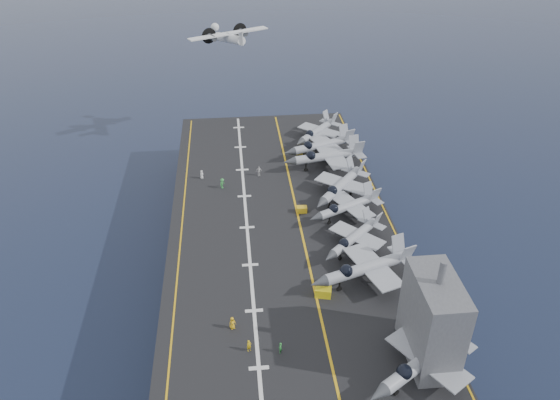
{
  "coord_description": "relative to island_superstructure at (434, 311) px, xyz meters",
  "views": [
    {
      "loc": [
        -7.9,
        -75.43,
        63.8
      ],
      "look_at": [
        0.0,
        4.0,
        13.0
      ],
      "focal_mm": 35.0,
      "sensor_mm": 36.0,
      "label": 1
    }
  ],
  "objects": [
    {
      "name": "fighter_jet_7",
      "position": [
        -4.1,
        54.36,
        -4.77
      ],
      "size": [
        18.33,
        15.2,
        5.45
      ],
      "primitive_type": null,
      "color": "#969DA5",
      "rests_on": "flight_deck"
    },
    {
      "name": "fighter_jet_8",
      "position": [
        -4.03,
        61.55,
        -5.03
      ],
      "size": [
        16.52,
        16.96,
        4.94
      ],
      "primitive_type": null,
      "color": "gray",
      "rests_on": "flight_deck"
    },
    {
      "name": "tow_cart_b",
      "position": [
        -11.17,
        33.77,
        -6.96
      ],
      "size": [
        1.87,
        1.27,
        1.08
      ],
      "primitive_type": null,
      "color": "gold",
      "rests_on": "flight_deck"
    },
    {
      "name": "crew_5",
      "position": [
        -28.92,
        47.39,
        -6.63
      ],
      "size": [
        1.19,
        1.25,
        1.73
      ],
      "primitive_type": "imported",
      "color": "white",
      "rests_on": "flight_deck"
    },
    {
      "name": "deck_edge_stbd",
      "position": [
        3.5,
        30.0,
        -7.48
      ],
      "size": [
        0.25,
        90.0,
        0.02
      ],
      "primitive_type": "cube",
      "color": "gold",
      "rests_on": "flight_deck"
    },
    {
      "name": "flight_deck",
      "position": [
        -15.0,
        30.0,
        -7.7
      ],
      "size": [
        38.0,
        92.0,
        0.4
      ],
      "primitive_type": "cube",
      "color": "black",
      "rests_on": "hull"
    },
    {
      "name": "crew_1",
      "position": [
        -22.03,
        2.92,
        -6.62
      ],
      "size": [
        1.26,
        1.13,
        1.75
      ],
      "primitive_type": "imported",
      "color": "gold",
      "rests_on": "flight_deck"
    },
    {
      "name": "crew_3",
      "position": [
        -24.97,
        43.36,
        -6.48
      ],
      "size": [
        1.32,
        1.46,
        2.03
      ],
      "primitive_type": "imported",
      "color": "green",
      "rests_on": "flight_deck"
    },
    {
      "name": "deck_edge_port",
      "position": [
        -32.0,
        30.0,
        -7.48
      ],
      "size": [
        0.25,
        90.0,
        0.02
      ],
      "primitive_type": "cube",
      "color": "gold",
      "rests_on": "flight_deck"
    },
    {
      "name": "fighter_jet_2",
      "position": [
        -4.16,
        14.44,
        -4.64
      ],
      "size": [
        19.11,
        15.7,
        5.71
      ],
      "primitive_type": null,
      "color": "#949BA5",
      "rests_on": "flight_deck"
    },
    {
      "name": "fighter_jet_0",
      "position": [
        -1.56,
        -3.04,
        -4.74
      ],
      "size": [
        19.12,
        17.48,
        5.52
      ],
      "primitive_type": null,
      "color": "#8D959B",
      "rests_on": "flight_deck"
    },
    {
      "name": "landing_centerline",
      "position": [
        -21.0,
        30.0,
        -7.48
      ],
      "size": [
        0.5,
        90.0,
        0.02
      ],
      "primitive_type": "cube",
      "color": "silver",
      "rests_on": "flight_deck"
    },
    {
      "name": "island_superstructure",
      "position": [
        0.0,
        0.0,
        0.0
      ],
      "size": [
        5.0,
        10.0,
        15.0
      ],
      "primitive_type": null,
      "color": "#56595E",
      "rests_on": "flight_deck"
    },
    {
      "name": "fighter_jet_3",
      "position": [
        -4.3,
        22.54,
        -5.15
      ],
      "size": [
        16.01,
        15.85,
        4.69
      ],
      "primitive_type": null,
      "color": "gray",
      "rests_on": "flight_deck"
    },
    {
      "name": "fighter_jet_6",
      "position": [
        -3.9,
        49.11,
        -4.64
      ],
      "size": [
        18.34,
        14.02,
        5.73
      ],
      "primitive_type": null,
      "color": "#969EA7",
      "rests_on": "flight_deck"
    },
    {
      "name": "crew_0",
      "position": [
        -24.02,
        7.01,
        -6.55
      ],
      "size": [
        1.34,
        1.15,
        1.89
      ],
      "primitive_type": "imported",
      "color": "gold",
      "rests_on": "flight_deck"
    },
    {
      "name": "transport_plane",
      "position": [
        -22.11,
        85.4,
        8.65
      ],
      "size": [
        24.41,
        21.46,
        4.81
      ],
      "primitive_type": null,
      "color": "silver"
    },
    {
      "name": "foul_line",
      "position": [
        -12.0,
        30.0,
        -7.48
      ],
      "size": [
        0.35,
        90.0,
        0.02
      ],
      "primitive_type": "cube",
      "color": "gold",
      "rests_on": "flight_deck"
    },
    {
      "name": "ground",
      "position": [
        -15.0,
        30.0,
        -17.9
      ],
      "size": [
        500.0,
        500.0,
        0.0
      ],
      "primitive_type": "plane",
      "color": "#142135",
      "rests_on": "ground"
    },
    {
      "name": "fighter_jet_4",
      "position": [
        -3.5,
        31.36,
        -5.08
      ],
      "size": [
        16.58,
        14.4,
        4.84
      ],
      "primitive_type": null,
      "color": "#9EA6AF",
      "rests_on": "flight_deck"
    },
    {
      "name": "tow_cart_c",
      "position": [
        -8.71,
        55.84,
        -6.93
      ],
      "size": [
        2.07,
        1.51,
        1.14
      ],
      "primitive_type": null,
      "color": "gold",
      "rests_on": "flight_deck"
    },
    {
      "name": "tow_cart_a",
      "position": [
        -11.0,
        12.11,
        -6.81
      ],
      "size": [
        2.58,
        2.0,
        1.38
      ],
      "primitive_type": null,
      "color": "yellow",
      "rests_on": "flight_deck"
    },
    {
      "name": "hull",
      "position": [
        -15.0,
        30.0,
        -12.9
      ],
      "size": [
        36.0,
        90.0,
        10.0
      ],
      "primitive_type": "cube",
      "color": "#56595E",
      "rests_on": "ground"
    },
    {
      "name": "crew_6",
      "position": [
        -18.12,
        2.24,
        -6.68
      ],
      "size": [
        0.9,
        1.13,
        1.65
      ],
      "primitive_type": "imported",
      "color": "#278532",
      "rests_on": "flight_deck"
    },
    {
      "name": "crew_4",
      "position": [
        -17.83,
        47.4,
        -6.51
      ],
      "size": [
        1.27,
        0.92,
        1.98
      ],
      "primitive_type": "imported",
      "color": "silver",
      "rests_on": "flight_deck"
    },
    {
      "name": "fighter_jet_5",
      "position": [
        -3.41,
        38.03,
        -4.8
      ],
      "size": [
        17.83,
        18.63,
        5.4
      ],
      "primitive_type": null,
      "color": "gray",
      "rests_on": "flight_deck"
    }
  ]
}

